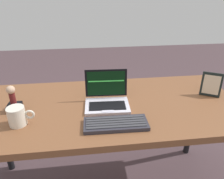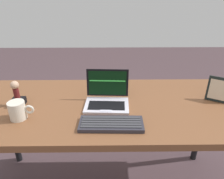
{
  "view_description": "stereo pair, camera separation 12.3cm",
  "coord_description": "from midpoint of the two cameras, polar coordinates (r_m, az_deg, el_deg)",
  "views": [
    {
      "loc": [
        -0.09,
        -1.1,
        1.39
      ],
      "look_at": [
        0.04,
        -0.01,
        0.85
      ],
      "focal_mm": 34.09,
      "sensor_mm": 36.0,
      "label": 1
    },
    {
      "loc": [
        0.03,
        -1.1,
        1.39
      ],
      "look_at": [
        0.04,
        -0.01,
        0.85
      ],
      "focal_mm": 34.09,
      "sensor_mm": 36.0,
      "label": 2
    }
  ],
  "objects": [
    {
      "name": "figurine_stand",
      "position": [
        1.35,
        -27.09,
        -4.43
      ],
      "size": [
        0.07,
        0.07,
        0.04
      ],
      "primitive_type": "cube",
      "color": "black",
      "rests_on": "desk"
    },
    {
      "name": "photo_frame",
      "position": [
        1.46,
        22.94,
        1.17
      ],
      "size": [
        0.13,
        0.09,
        0.15
      ],
      "color": "black",
      "rests_on": "desk"
    },
    {
      "name": "external_keyboard",
      "position": [
        1.09,
        -2.22,
        -9.25
      ],
      "size": [
        0.33,
        0.14,
        0.02
      ],
      "color": "#2C2B34",
      "rests_on": "desk"
    },
    {
      "name": "figurine",
      "position": [
        1.31,
        -27.88,
        -1.11
      ],
      "size": [
        0.05,
        0.05,
        0.11
      ],
      "color": "#5B191A",
      "rests_on": "figurine_stand"
    },
    {
      "name": "coffee_mug",
      "position": [
        1.21,
        -26.79,
        -6.49
      ],
      "size": [
        0.13,
        0.09,
        0.1
      ],
      "color": "silver",
      "rests_on": "desk"
    },
    {
      "name": "desk",
      "position": [
        1.31,
        -4.57,
        -6.65
      ],
      "size": [
        1.65,
        0.73,
        0.74
      ],
      "color": "brown",
      "rests_on": "ground"
    },
    {
      "name": "laptop_front",
      "position": [
        1.26,
        -4.18,
        -2.54
      ],
      "size": [
        0.26,
        0.21,
        0.19
      ],
      "color": "silver",
      "rests_on": "desk"
    }
  ]
}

